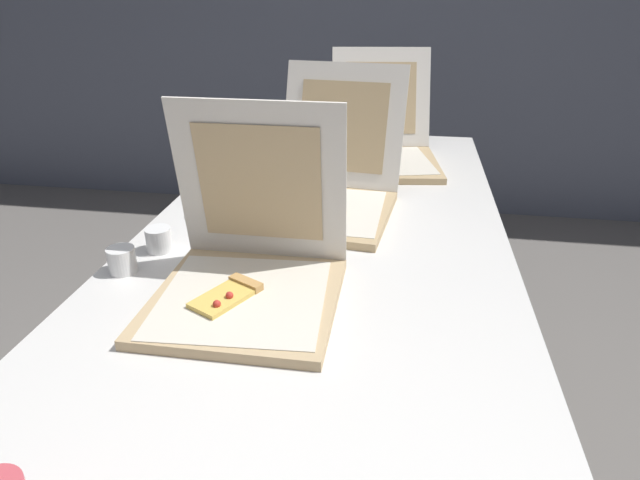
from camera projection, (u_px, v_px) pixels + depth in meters
name	position (u px, v px, depth m)	size (l,w,h in m)	color
table	(322.00, 249.00, 1.46)	(0.97, 2.12, 0.74)	silver
pizza_box_front	(248.00, 273.00, 1.13)	(0.38, 0.38, 0.40)	tan
pizza_box_middle	(327.00, 191.00, 1.57)	(0.43, 0.54, 0.38)	tan
pizza_box_back	(383.00, 147.00, 1.98)	(0.45, 0.57, 0.38)	tan
cup_white_mid	(208.00, 207.00, 1.53)	(0.06, 0.06, 0.06)	white
cup_white_near_left	(122.00, 260.00, 1.24)	(0.06, 0.06, 0.06)	white
cup_white_near_center	(159.00, 240.00, 1.34)	(0.06, 0.06, 0.06)	white
cup_white_far	(262.00, 174.00, 1.79)	(0.06, 0.06, 0.06)	white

